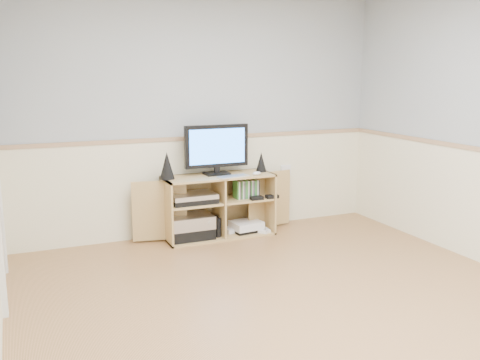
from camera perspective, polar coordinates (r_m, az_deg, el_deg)
name	(u,v)px	position (r m, az deg, el deg)	size (l,w,h in m)	color
room	(295,143)	(3.66, 5.90, 3.90)	(4.04, 4.54, 2.54)	tan
media_cabinet	(217,204)	(5.62, -2.47, -2.59)	(1.78, 0.43, 0.65)	tan
monitor	(217,148)	(5.51, -2.51, 3.47)	(0.68, 0.18, 0.52)	black
speaker_left	(167,166)	(5.34, -7.80, 1.54)	(0.15, 0.15, 0.27)	black
speaker_right	(261,162)	(5.70, 2.27, 1.94)	(0.11, 0.11, 0.21)	black
keyboard	(233,176)	(5.42, -0.74, 0.39)	(0.32, 0.13, 0.01)	silver
mouse	(257,173)	(5.52, 1.81, 0.72)	(0.10, 0.06, 0.04)	white
av_components	(191,219)	(5.51, -5.27, -4.15)	(0.53, 0.34, 0.47)	black
game_consoles	(245,227)	(5.74, 0.53, -4.99)	(0.46, 0.30, 0.11)	white
game_cases	(246,189)	(5.64, 0.67, -0.95)	(0.26, 0.14, 0.19)	#3F8C3F
wall_outlet	(285,170)	(6.08, 4.87, 1.04)	(0.12, 0.03, 0.12)	white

